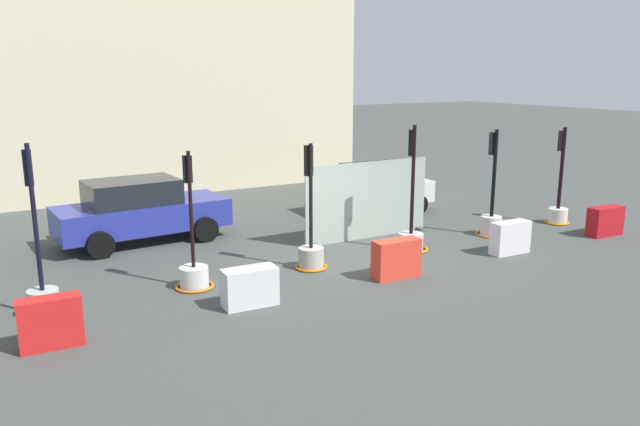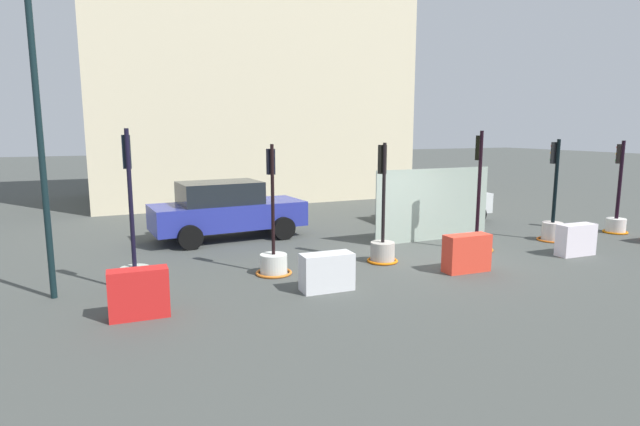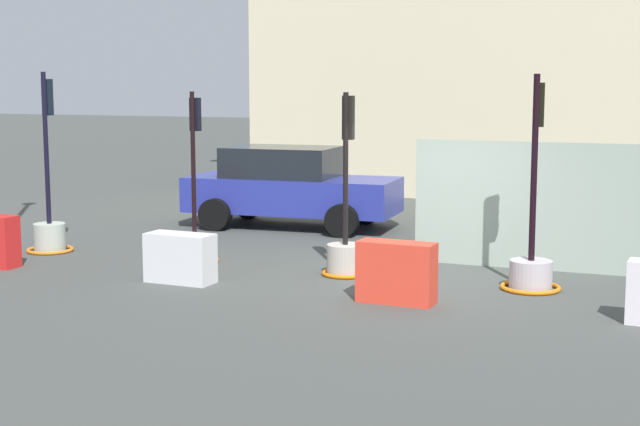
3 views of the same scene
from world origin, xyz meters
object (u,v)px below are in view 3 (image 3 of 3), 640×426
object	(u,v)px
traffic_light_2	(346,244)
traffic_light_3	(531,259)
traffic_light_0	(49,223)
car_blue_estate	(290,187)
construction_barrier_2	(396,272)
traffic_light_1	(195,237)
construction_barrier_1	(180,258)

from	to	relation	value
traffic_light_2	traffic_light_3	bearing A→B (deg)	0.48
traffic_light_0	car_blue_estate	distance (m)	5.34
traffic_light_2	construction_barrier_2	xyz separation A→B (m)	(1.36, -1.57, -0.07)
traffic_light_2	construction_barrier_2	bearing A→B (deg)	-49.05
traffic_light_2	traffic_light_0	bearing A→B (deg)	-179.69
traffic_light_3	construction_barrier_2	world-z (taller)	traffic_light_3
traffic_light_0	traffic_light_1	size ratio (longest dim) A/B	1.12
traffic_light_0	traffic_light_1	world-z (taller)	traffic_light_0
car_blue_estate	construction_barrier_2	bearing A→B (deg)	-54.26
traffic_light_2	traffic_light_3	world-z (taller)	traffic_light_3
traffic_light_3	traffic_light_0	bearing A→B (deg)	-179.63
construction_barrier_2	car_blue_estate	size ratio (longest dim) A/B	0.24
traffic_light_0	traffic_light_1	xyz separation A→B (m)	(3.03, 0.11, -0.09)
traffic_light_0	traffic_light_3	distance (m)	8.93
traffic_light_1	traffic_light_2	size ratio (longest dim) A/B	1.00
traffic_light_1	traffic_light_3	size ratio (longest dim) A/B	0.91
traffic_light_2	car_blue_estate	distance (m)	5.28
construction_barrier_2	traffic_light_0	bearing A→B (deg)	168.07
traffic_light_0	car_blue_estate	xyz separation A→B (m)	(2.98, 4.41, 0.35)
construction_barrier_2	car_blue_estate	xyz separation A→B (m)	(-4.28, 5.94, 0.44)
traffic_light_3	construction_barrier_2	distance (m)	2.30
traffic_light_1	traffic_light_3	distance (m)	5.89
traffic_light_0	traffic_light_3	world-z (taller)	traffic_light_0
traffic_light_3	car_blue_estate	bearing A→B (deg)	143.77
traffic_light_3	construction_barrier_2	size ratio (longest dim) A/B	2.90
traffic_light_1	construction_barrier_1	size ratio (longest dim) A/B	2.70
traffic_light_0	construction_barrier_1	xyz separation A→B (m)	(3.66, -1.48, -0.14)
construction_barrier_1	construction_barrier_2	bearing A→B (deg)	-0.85
traffic_light_0	traffic_light_3	size ratio (longest dim) A/B	1.02
construction_barrier_2	traffic_light_3	bearing A→B (deg)	43.69
traffic_light_2	construction_barrier_1	world-z (taller)	traffic_light_2
traffic_light_3	construction_barrier_1	distance (m)	5.48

